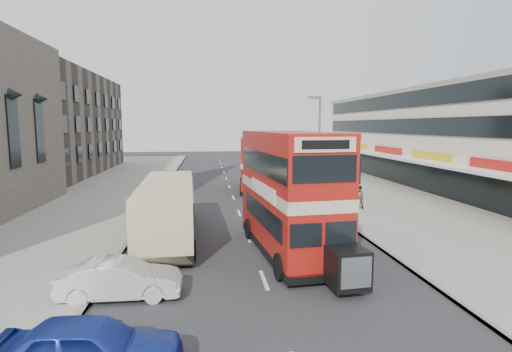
{
  "coord_description": "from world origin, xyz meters",
  "views": [
    {
      "loc": [
        -2.1,
        -12.76,
        5.9
      ],
      "look_at": [
        0.02,
        4.74,
        3.69
      ],
      "focal_mm": 28.43,
      "sensor_mm": 36.0,
      "label": 1
    }
  ],
  "objects_px": {
    "car_right_a": "(305,198)",
    "coach": "(167,207)",
    "bus_main": "(289,193)",
    "street_lamp": "(318,140)",
    "pedestrian_far": "(297,170)",
    "bus_second": "(254,164)",
    "cyclist": "(276,183)",
    "car_right_b": "(293,187)",
    "car_left_front": "(121,279)",
    "car_right_c": "(275,172)",
    "car_left_near": "(89,349)",
    "pedestrian_near": "(359,197)"
  },
  "relations": [
    {
      "from": "street_lamp",
      "to": "coach",
      "type": "height_order",
      "value": "street_lamp"
    },
    {
      "from": "street_lamp",
      "to": "coach",
      "type": "relative_size",
      "value": 0.78
    },
    {
      "from": "bus_main",
      "to": "pedestrian_near",
      "type": "height_order",
      "value": "bus_main"
    },
    {
      "from": "bus_main",
      "to": "bus_second",
      "type": "height_order",
      "value": "bus_main"
    },
    {
      "from": "coach",
      "to": "pedestrian_far",
      "type": "relative_size",
      "value": 6.26
    },
    {
      "from": "car_right_b",
      "to": "pedestrian_near",
      "type": "distance_m",
      "value": 8.46
    },
    {
      "from": "car_left_near",
      "to": "pedestrian_near",
      "type": "height_order",
      "value": "pedestrian_near"
    },
    {
      "from": "car_right_a",
      "to": "car_right_b",
      "type": "xyz_separation_m",
      "value": [
        0.57,
        6.48,
        -0.14
      ]
    },
    {
      "from": "car_right_b",
      "to": "cyclist",
      "type": "height_order",
      "value": "cyclist"
    },
    {
      "from": "street_lamp",
      "to": "coach",
      "type": "xyz_separation_m",
      "value": [
        -10.72,
        -9.48,
        -3.17
      ]
    },
    {
      "from": "street_lamp",
      "to": "cyclist",
      "type": "height_order",
      "value": "street_lamp"
    },
    {
      "from": "car_left_front",
      "to": "pedestrian_near",
      "type": "xyz_separation_m",
      "value": [
        13.35,
        12.7,
        0.3
      ]
    },
    {
      "from": "street_lamp",
      "to": "pedestrian_far",
      "type": "distance_m",
      "value": 13.52
    },
    {
      "from": "street_lamp",
      "to": "cyclist",
      "type": "relative_size",
      "value": 3.52
    },
    {
      "from": "street_lamp",
      "to": "car_left_near",
      "type": "distance_m",
      "value": 24.69
    },
    {
      "from": "car_right_b",
      "to": "pedestrian_far",
      "type": "xyz_separation_m",
      "value": [
        2.35,
        9.27,
        0.43
      ]
    },
    {
      "from": "car_left_front",
      "to": "bus_main",
      "type": "bearing_deg",
      "value": -58.03
    },
    {
      "from": "cyclist",
      "to": "car_left_front",
      "type": "bearing_deg",
      "value": -113.56
    },
    {
      "from": "bus_second",
      "to": "cyclist",
      "type": "xyz_separation_m",
      "value": [
        1.84,
        -1.07,
        -1.66
      ]
    },
    {
      "from": "bus_second",
      "to": "car_right_a",
      "type": "bearing_deg",
      "value": 113.05
    },
    {
      "from": "street_lamp",
      "to": "pedestrian_near",
      "type": "relative_size",
      "value": 4.93
    },
    {
      "from": "street_lamp",
      "to": "bus_second",
      "type": "bearing_deg",
      "value": 128.77
    },
    {
      "from": "car_left_front",
      "to": "car_right_b",
      "type": "height_order",
      "value": "car_left_front"
    },
    {
      "from": "street_lamp",
      "to": "car_right_a",
      "type": "height_order",
      "value": "street_lamp"
    },
    {
      "from": "street_lamp",
      "to": "car_right_c",
      "type": "bearing_deg",
      "value": 94.2
    },
    {
      "from": "bus_main",
      "to": "coach",
      "type": "height_order",
      "value": "bus_main"
    },
    {
      "from": "car_right_a",
      "to": "coach",
      "type": "bearing_deg",
      "value": -46.56
    },
    {
      "from": "car_left_near",
      "to": "car_right_b",
      "type": "bearing_deg",
      "value": -19.27
    },
    {
      "from": "pedestrian_near",
      "to": "car_left_near",
      "type": "bearing_deg",
      "value": 31.76
    },
    {
      "from": "car_right_a",
      "to": "pedestrian_far",
      "type": "xyz_separation_m",
      "value": [
        2.92,
        15.75,
        0.29
      ]
    },
    {
      "from": "bus_main",
      "to": "car_right_c",
      "type": "relative_size",
      "value": 2.58
    },
    {
      "from": "coach",
      "to": "car_right_c",
      "type": "height_order",
      "value": "coach"
    },
    {
      "from": "bus_second",
      "to": "coach",
      "type": "height_order",
      "value": "bus_second"
    },
    {
      "from": "bus_second",
      "to": "car_right_c",
      "type": "distance_m",
      "value": 9.12
    },
    {
      "from": "car_right_a",
      "to": "pedestrian_near",
      "type": "relative_size",
      "value": 2.91
    },
    {
      "from": "coach",
      "to": "cyclist",
      "type": "height_order",
      "value": "coach"
    },
    {
      "from": "car_left_near",
      "to": "pedestrian_far",
      "type": "relative_size",
      "value": 2.59
    },
    {
      "from": "bus_second",
      "to": "coach",
      "type": "distance_m",
      "value": 16.28
    },
    {
      "from": "pedestrian_far",
      "to": "cyclist",
      "type": "height_order",
      "value": "cyclist"
    },
    {
      "from": "car_left_front",
      "to": "pedestrian_far",
      "type": "distance_m",
      "value": 32.55
    },
    {
      "from": "car_left_front",
      "to": "car_right_c",
      "type": "distance_m",
      "value": 32.56
    },
    {
      "from": "car_left_front",
      "to": "cyclist",
      "type": "xyz_separation_m",
      "value": [
        9.03,
        21.45,
        0.11
      ]
    },
    {
      "from": "bus_main",
      "to": "car_left_front",
      "type": "bearing_deg",
      "value": 26.13
    },
    {
      "from": "street_lamp",
      "to": "pedestrian_far",
      "type": "relative_size",
      "value": 4.86
    },
    {
      "from": "car_left_front",
      "to": "car_right_c",
      "type": "xyz_separation_m",
      "value": [
        10.61,
        30.78,
        -0.02
      ]
    },
    {
      "from": "car_right_a",
      "to": "car_right_c",
      "type": "relative_size",
      "value": 1.25
    },
    {
      "from": "car_left_front",
      "to": "car_right_b",
      "type": "distance_m",
      "value": 23.16
    },
    {
      "from": "street_lamp",
      "to": "car_right_a",
      "type": "xyz_separation_m",
      "value": [
        -1.71,
        -2.83,
        -4.09
      ]
    },
    {
      "from": "bus_main",
      "to": "car_right_a",
      "type": "bearing_deg",
      "value": -113.27
    },
    {
      "from": "street_lamp",
      "to": "car_right_a",
      "type": "distance_m",
      "value": 5.26
    }
  ]
}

